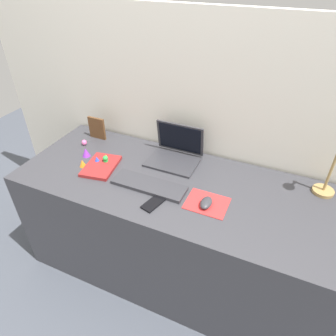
% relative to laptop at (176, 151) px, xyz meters
% --- Properties ---
extents(ground_plane, '(6.00, 6.00, 0.00)m').
position_rel_laptop_xyz_m(ground_plane, '(0.08, -0.22, -0.79)').
color(ground_plane, '#474C56').
extents(back_wall, '(2.99, 0.05, 1.57)m').
position_rel_laptop_xyz_m(back_wall, '(0.08, 0.17, -0.01)').
color(back_wall, silver).
rests_on(back_wall, ground_plane).
extents(desk, '(1.79, 0.71, 0.74)m').
position_rel_laptop_xyz_m(desk, '(0.08, -0.22, -0.42)').
color(desk, '#38383D').
rests_on(desk, ground_plane).
extents(laptop, '(0.30, 0.24, 0.21)m').
position_rel_laptop_xyz_m(laptop, '(0.00, 0.00, 0.00)').
color(laptop, '#333338').
rests_on(laptop, desk).
extents(keyboard, '(0.41, 0.13, 0.02)m').
position_rel_laptop_xyz_m(keyboard, '(-0.03, -0.31, -0.04)').
color(keyboard, '#333338').
rests_on(keyboard, desk).
extents(mousepad, '(0.21, 0.17, 0.00)m').
position_rel_laptop_xyz_m(mousepad, '(0.30, -0.31, -0.05)').
color(mousepad, red).
rests_on(mousepad, desk).
extents(mouse, '(0.06, 0.10, 0.03)m').
position_rel_laptop_xyz_m(mouse, '(0.30, -0.33, -0.03)').
color(mouse, '#333338').
rests_on(mouse, mousepad).
extents(cell_phone, '(0.09, 0.14, 0.01)m').
position_rel_laptop_xyz_m(cell_phone, '(0.06, -0.42, -0.05)').
color(cell_phone, black).
rests_on(cell_phone, desk).
extents(desk_lamp, '(0.11, 0.15, 0.34)m').
position_rel_laptop_xyz_m(desk_lamp, '(0.84, -0.00, 0.11)').
color(desk_lamp, '#A5844C').
rests_on(desk_lamp, desk).
extents(notebook_pad, '(0.21, 0.26, 0.02)m').
position_rel_laptop_xyz_m(notebook_pad, '(-0.37, -0.26, -0.04)').
color(notebook_pad, maroon).
rests_on(notebook_pad, desk).
extents(picture_frame, '(0.12, 0.02, 0.15)m').
position_rel_laptop_xyz_m(picture_frame, '(-0.59, 0.02, 0.02)').
color(picture_frame, brown).
rests_on(picture_frame, desk).
extents(toy_figurine_blue, '(0.04, 0.04, 0.05)m').
position_rel_laptop_xyz_m(toy_figurine_blue, '(-0.41, -0.24, -0.03)').
color(toy_figurine_blue, blue).
rests_on(toy_figurine_blue, desk).
extents(toy_figurine_pink, '(0.03, 0.03, 0.04)m').
position_rel_laptop_xyz_m(toy_figurine_pink, '(-0.61, -0.09, -0.04)').
color(toy_figurine_pink, pink).
rests_on(toy_figurine_pink, desk).
extents(toy_figurine_purple, '(0.05, 0.05, 0.05)m').
position_rel_laptop_xyz_m(toy_figurine_purple, '(-0.52, -0.20, -0.03)').
color(toy_figurine_purple, purple).
rests_on(toy_figurine_purple, desk).
extents(toy_figurine_green, '(0.03, 0.03, 0.06)m').
position_rel_laptop_xyz_m(toy_figurine_green, '(-0.36, -0.23, -0.02)').
color(toy_figurine_green, green).
rests_on(toy_figurine_green, desk).
extents(toy_figurine_orange, '(0.04, 0.04, 0.04)m').
position_rel_laptop_xyz_m(toy_figurine_orange, '(-0.47, -0.30, -0.03)').
color(toy_figurine_orange, orange).
rests_on(toy_figurine_orange, desk).
extents(toy_figurine_lime, '(0.03, 0.03, 0.04)m').
position_rel_laptop_xyz_m(toy_figurine_lime, '(-0.39, -0.18, -0.04)').
color(toy_figurine_lime, '#8CDB33').
rests_on(toy_figurine_lime, desk).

